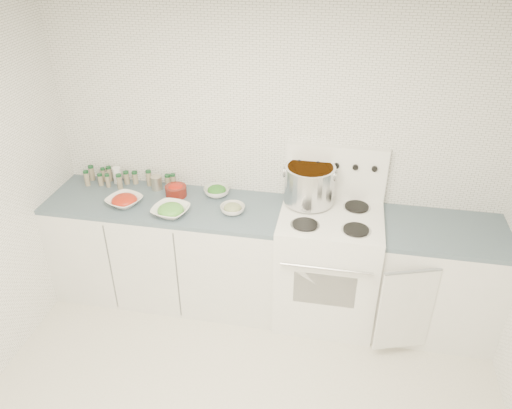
# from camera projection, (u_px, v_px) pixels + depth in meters

# --- Properties ---
(room_walls) EXTENTS (3.54, 3.04, 2.52)m
(room_walls) POSITION_uv_depth(u_px,v_px,m) (228.00, 223.00, 2.43)
(room_walls) COLOR white
(room_walls) RESTS_ON ground
(counter_left) EXTENTS (1.85, 0.62, 0.90)m
(counter_left) POSITION_uv_depth(u_px,v_px,m) (169.00, 249.00, 4.13)
(counter_left) COLOR white
(counter_left) RESTS_ON ground
(stove) EXTENTS (0.76, 0.70, 1.36)m
(stove) POSITION_uv_depth(u_px,v_px,m) (327.00, 263.00, 3.90)
(stove) COLOR white
(stove) RESTS_ON ground
(counter_right) EXTENTS (0.89, 0.76, 0.90)m
(counter_right) POSITION_uv_depth(u_px,v_px,m) (436.00, 280.00, 3.79)
(counter_right) COLOR white
(counter_right) RESTS_ON ground
(stock_pot) EXTENTS (0.40, 0.38, 0.29)m
(stock_pot) POSITION_uv_depth(u_px,v_px,m) (309.00, 183.00, 3.75)
(stock_pot) COLOR silver
(stock_pot) RESTS_ON stove
(bowl_tomato) EXTENTS (0.33, 0.33, 0.09)m
(bowl_tomato) POSITION_uv_depth(u_px,v_px,m) (124.00, 201.00, 3.85)
(bowl_tomato) COLOR white
(bowl_tomato) RESTS_ON counter_left
(bowl_snowpea) EXTENTS (0.31, 0.31, 0.09)m
(bowl_snowpea) POSITION_uv_depth(u_px,v_px,m) (171.00, 210.00, 3.73)
(bowl_snowpea) COLOR white
(bowl_snowpea) RESTS_ON counter_left
(bowl_broccoli) EXTENTS (0.27, 0.27, 0.08)m
(bowl_broccoli) POSITION_uv_depth(u_px,v_px,m) (217.00, 191.00, 3.98)
(bowl_broccoli) COLOR white
(bowl_broccoli) RESTS_ON counter_left
(bowl_zucchini) EXTENTS (0.21, 0.21, 0.07)m
(bowl_zucchini) POSITION_uv_depth(u_px,v_px,m) (233.00, 209.00, 3.75)
(bowl_zucchini) COLOR white
(bowl_zucchini) RESTS_ON counter_left
(bowl_pepper) EXTENTS (0.17, 0.17, 0.11)m
(bowl_pepper) POSITION_uv_depth(u_px,v_px,m) (176.00, 190.00, 3.97)
(bowl_pepper) COLOR #601810
(bowl_pepper) RESTS_ON counter_left
(salt_canister) EXTENTS (0.08, 0.08, 0.14)m
(salt_canister) POSITION_uv_depth(u_px,v_px,m) (117.00, 175.00, 4.15)
(salt_canister) COLOR white
(salt_canister) RESTS_ON counter_left
(tin_can) EXTENTS (0.12, 0.12, 0.11)m
(tin_can) POSITION_uv_depth(u_px,v_px,m) (157.00, 183.00, 4.06)
(tin_can) COLOR #B1A996
(tin_can) RESTS_ON counter_left
(spice_cluster) EXTENTS (0.76, 0.16, 0.14)m
(spice_cluster) POSITION_uv_depth(u_px,v_px,m) (123.00, 178.00, 4.13)
(spice_cluster) COLOR gray
(spice_cluster) RESTS_ON counter_left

